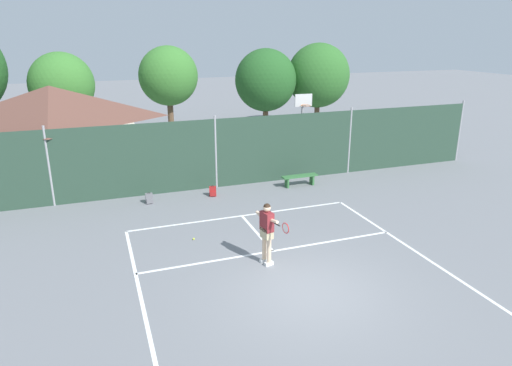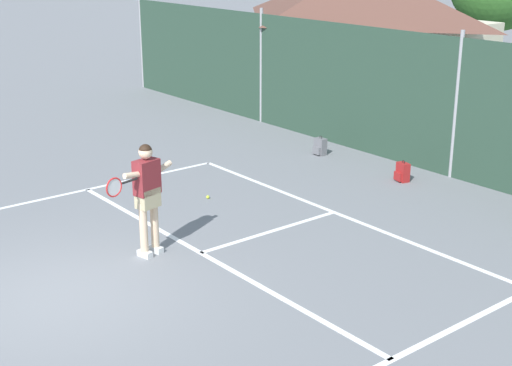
# 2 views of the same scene
# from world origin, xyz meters

# --- Properties ---
(ground_plane) EXTENTS (120.00, 120.00, 0.00)m
(ground_plane) POSITION_xyz_m (0.00, 0.00, 0.00)
(ground_plane) COLOR slate
(court_markings) EXTENTS (8.30, 11.10, 0.01)m
(court_markings) POSITION_xyz_m (0.00, 0.65, 0.00)
(court_markings) COLOR white
(court_markings) RESTS_ON ground
(chainlink_fence) EXTENTS (26.09, 0.09, 3.13)m
(chainlink_fence) POSITION_xyz_m (-0.00, 9.00, 1.49)
(chainlink_fence) COLOR #284233
(chainlink_fence) RESTS_ON ground
(clubhouse_building) EXTENTS (7.23, 5.41, 4.21)m
(clubhouse_building) POSITION_xyz_m (-6.41, 12.67, 2.18)
(clubhouse_building) COLOR beige
(clubhouse_building) RESTS_ON ground
(tennis_player) EXTENTS (0.48, 1.39, 1.85)m
(tennis_player) POSITION_xyz_m (-0.46, 1.79, 1.11)
(tennis_player) COLOR silver
(tennis_player) RESTS_ON ground
(tennis_ball) EXTENTS (0.07, 0.07, 0.07)m
(tennis_ball) POSITION_xyz_m (-2.11, 4.09, 0.03)
(tennis_ball) COLOR #CCE033
(tennis_ball) RESTS_ON ground
(backpack_grey) EXTENTS (0.28, 0.25, 0.46)m
(backpack_grey) POSITION_xyz_m (-3.01, 7.97, 0.19)
(backpack_grey) COLOR slate
(backpack_grey) RESTS_ON ground
(backpack_red) EXTENTS (0.32, 0.30, 0.46)m
(backpack_red) POSITION_xyz_m (-0.45, 7.94, 0.19)
(backpack_red) COLOR maroon
(backpack_red) RESTS_ON ground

